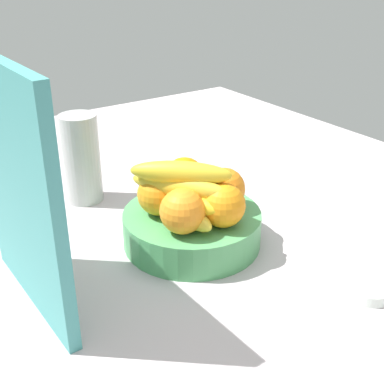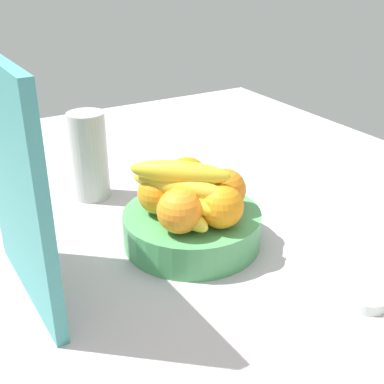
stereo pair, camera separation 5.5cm
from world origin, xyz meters
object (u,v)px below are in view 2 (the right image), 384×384
Objects in this scene: orange_front_left at (225,190)px; cutting_board at (16,186)px; orange_front_right at (187,177)px; orange_back_left at (180,211)px; jar_lid at (365,297)px; fruit_bowl at (192,228)px; orange_back_right at (221,206)px; orange_center at (159,193)px; banana_bunch at (179,191)px; thermos_tumbler at (89,156)px.

cutting_board reaches higher than orange_front_left.
orange_front_right is 1.00× the size of orange_back_left.
orange_front_left is 28.75cm from jar_lid.
orange_front_right is at bearing -22.01° from fruit_bowl.
orange_back_right reaches higher than fruit_bowl.
fruit_bowl is 8.86cm from orange_center.
orange_center is at bearing 25.39° from banana_bunch.
orange_back_right is at bearing -140.50° from banana_bunch.
orange_front_right is 1.00× the size of orange_back_right.
fruit_bowl is 9.58cm from orange_back_left.
thermos_tumbler is at bearing -37.82° from cutting_board.
orange_front_left is 1.00× the size of orange_back_left.
cutting_board is (4.48, 23.60, 8.15)cm from orange_back_left.
orange_center is 24.50cm from thermos_tumbler.
thermos_tumbler is (33.70, 10.39, -0.65)cm from orange_back_right.
orange_back_right is 7.64cm from banana_bunch.
orange_center is at bearing -0.99° from orange_back_left.
cutting_board reaches higher than orange_back_left.
orange_back_left is (-10.83, 7.51, 0.00)cm from orange_front_right.
orange_front_right is 32.78cm from cutting_board.
fruit_bowl is at bearing 73.30° from orange_front_left.
orange_back_left is at bearing 38.85° from jar_lid.
fruit_bowl is 29.17cm from thermos_tumbler.
thermos_tumbler is at bearing 11.41° from banana_bunch.
orange_back_left is at bearing -102.45° from cutting_board.
fruit_bowl is 3.25× the size of orange_front_left.
orange_front_right is 36.95cm from jar_lid.
cutting_board is at bearing 79.26° from orange_back_left.
orange_center is at bearing 34.48° from orange_back_right.
orange_back_left reaches higher than fruit_bowl.
orange_front_right is at bearing -38.50° from banana_bunch.
banana_bunch reaches higher than orange_front_right.
orange_front_left is (-1.69, -5.64, 6.80)cm from fruit_bowl.
jar_lid is at bearing -124.93° from cutting_board.
banana_bunch is at bearing 31.88° from jar_lid.
orange_center is 37.03cm from jar_lid.
orange_front_right is 8.08cm from orange_center.
orange_back_right is at bearing 176.25° from orange_front_right.
orange_back_left and orange_back_right have the same top height.
thermos_tumbler reaches higher than orange_center.
cutting_board reaches higher than banana_bunch.
banana_bunch reaches higher than orange_center.
fruit_bowl is 3.25× the size of orange_back_left.
orange_back_right is 0.21× the size of cutting_board.
orange_back_left is 1.00× the size of orange_back_right.
cutting_board is at bearing 143.89° from thermos_tumbler.
orange_back_right is at bearing -165.51° from fruit_bowl.
orange_back_right is 35.27cm from thermos_tumbler.
banana_bunch is (0.92, 8.71, 1.55)cm from orange_front_left.
orange_center is 1.06× the size of jar_lid.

